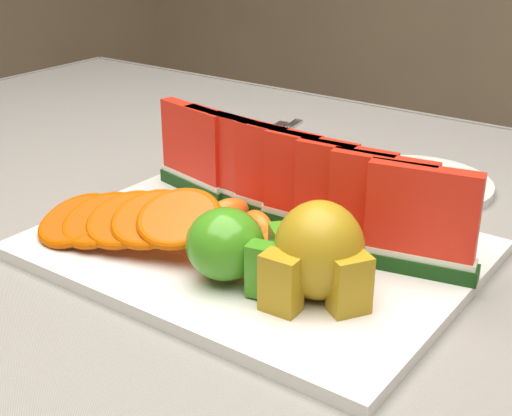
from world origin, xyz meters
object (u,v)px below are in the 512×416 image
object	(u,v)px
pear_cluster	(319,254)
side_plate	(415,184)
apple_cluster	(233,247)
fork	(263,137)
platter	(254,249)

from	to	relation	value
pear_cluster	side_plate	distance (m)	0.30
pear_cluster	side_plate	size ratio (longest dim) A/B	0.44
apple_cluster	fork	bearing A→B (deg)	121.97
apple_cluster	side_plate	xyz separation A→B (m)	(0.02, 0.32, -0.04)
fork	apple_cluster	bearing A→B (deg)	-58.03
platter	apple_cluster	distance (m)	0.08
platter	pear_cluster	distance (m)	0.12
apple_cluster	fork	xyz separation A→B (m)	(-0.23, 0.37, -0.04)
fork	pear_cluster	bearing A→B (deg)	-49.07
platter	fork	xyz separation A→B (m)	(-0.20, 0.30, -0.00)
fork	side_plate	bearing A→B (deg)	-10.81
platter	side_plate	world-z (taller)	platter
pear_cluster	apple_cluster	bearing A→B (deg)	-163.70
platter	apple_cluster	size ratio (longest dim) A/B	3.82
apple_cluster	fork	distance (m)	0.43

